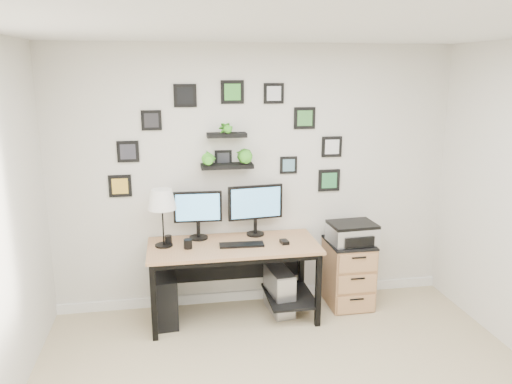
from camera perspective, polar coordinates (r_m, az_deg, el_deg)
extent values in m
plane|color=silver|center=(2.92, 7.17, 18.60)|extent=(4.00, 4.00, 0.00)
plane|color=silver|center=(4.97, 0.01, 1.60)|extent=(4.00, 0.00, 4.00)
cube|color=white|center=(5.36, 0.04, -11.61)|extent=(4.00, 0.03, 0.10)
cube|color=tan|center=(4.73, -2.58, -6.17)|extent=(1.60, 0.70, 0.03)
cube|color=black|center=(4.75, -2.58, -6.63)|extent=(1.54, 0.64, 0.05)
cube|color=black|center=(5.14, -3.03, -7.81)|extent=(1.44, 0.02, 0.41)
cube|color=black|center=(5.04, 3.83, -11.74)|extent=(0.45, 0.63, 0.03)
cube|color=black|center=(4.57, -11.61, -12.30)|extent=(0.05, 0.05, 0.72)
cube|color=black|center=(5.12, -11.44, -9.37)|extent=(0.05, 0.05, 0.72)
cube|color=black|center=(4.75, 7.13, -11.07)|extent=(0.05, 0.05, 0.72)
cube|color=black|center=(5.28, 5.22, -8.40)|extent=(0.05, 0.05, 0.72)
cylinder|color=black|center=(4.91, -6.58, -5.20)|extent=(0.19, 0.19, 0.02)
cylinder|color=black|center=(4.88, -6.60, -4.30)|extent=(0.04, 0.04, 0.16)
cube|color=black|center=(4.81, -6.68, -1.70)|extent=(0.46, 0.05, 0.30)
cube|color=#59A5D8|center=(4.79, -6.67, -1.76)|extent=(0.42, 0.02, 0.26)
cylinder|color=black|center=(4.98, -0.08, -4.82)|extent=(0.19, 0.19, 0.02)
cylinder|color=black|center=(4.96, -0.08, -3.96)|extent=(0.04, 0.04, 0.16)
cube|color=black|center=(4.88, -0.06, -1.19)|extent=(0.55, 0.09, 0.34)
cube|color=#59A5D8|center=(4.86, 0.00, -1.25)|extent=(0.49, 0.06, 0.29)
cube|color=black|center=(4.69, -1.65, -6.04)|extent=(0.42, 0.15, 0.02)
cube|color=black|center=(4.75, 3.26, -5.71)|extent=(0.08, 0.11, 0.03)
cylinder|color=black|center=(4.76, -10.48, -6.00)|extent=(0.16, 0.16, 0.02)
cylinder|color=black|center=(4.68, -10.61, -3.12)|extent=(0.01, 0.01, 0.49)
cone|color=white|center=(4.63, -10.72, -0.81)|extent=(0.27, 0.27, 0.19)
cylinder|color=black|center=(4.65, -7.78, -5.89)|extent=(0.08, 0.08, 0.09)
cylinder|color=black|center=(4.79, -9.99, -5.41)|extent=(0.07, 0.07, 0.09)
cube|color=black|center=(4.93, -10.39, -11.80)|extent=(0.25, 0.49, 0.48)
cube|color=gray|center=(5.05, 2.67, -11.17)|extent=(0.24, 0.46, 0.44)
cube|color=silver|center=(4.86, 3.54, -12.21)|extent=(0.18, 0.03, 0.41)
cube|color=tan|center=(5.24, 10.45, -9.16)|extent=(0.42, 0.50, 0.65)
cube|color=black|center=(5.12, 10.62, -5.71)|extent=(0.43, 0.51, 0.02)
cube|color=tan|center=(5.12, 11.36, -12.49)|extent=(0.39, 0.02, 0.18)
cylinder|color=black|center=(5.08, 11.45, -11.94)|extent=(0.14, 0.02, 0.02)
cube|color=tan|center=(5.02, 11.48, -10.27)|extent=(0.39, 0.02, 0.18)
cylinder|color=black|center=(4.99, 11.57, -9.69)|extent=(0.14, 0.02, 0.02)
cube|color=tan|center=(4.94, 11.60, -7.97)|extent=(0.39, 0.02, 0.18)
cylinder|color=black|center=(4.91, 11.69, -7.37)|extent=(0.14, 0.02, 0.02)
cube|color=silver|center=(5.08, 10.93, -4.74)|extent=(0.46, 0.37, 0.17)
cube|color=black|center=(5.05, 10.98, -3.65)|extent=(0.46, 0.37, 0.03)
cube|color=black|center=(4.93, 11.78, -5.66)|extent=(0.30, 0.04, 0.10)
cube|color=black|center=(4.81, -3.33, 2.99)|extent=(0.50, 0.18, 0.04)
cube|color=black|center=(4.75, -3.37, 6.52)|extent=(0.38, 0.15, 0.04)
imported|color=green|center=(4.77, -5.39, 4.74)|extent=(0.15, 0.12, 0.27)
imported|color=green|center=(4.80, -1.34, 4.87)|extent=(0.15, 0.15, 0.27)
imported|color=green|center=(4.74, -3.39, 8.29)|extent=(0.13, 0.09, 0.25)
cube|color=black|center=(4.97, 5.57, 8.41)|extent=(0.21, 0.02, 0.21)
cube|color=#3E823B|center=(4.96, 5.61, 8.39)|extent=(0.15, 0.00, 0.15)
cube|color=black|center=(4.88, 2.04, 11.20)|extent=(0.20, 0.02, 0.20)
cube|color=silver|center=(4.87, 2.07, 11.19)|extent=(0.14, 0.00, 0.14)
cube|color=black|center=(4.80, -11.87, 8.02)|extent=(0.19, 0.02, 0.19)
cube|color=black|center=(4.78, -11.87, 8.01)|extent=(0.13, 0.00, 0.13)
cube|color=black|center=(5.00, 3.74, 3.09)|extent=(0.17, 0.02, 0.17)
cube|color=#59879B|center=(4.99, 3.77, 3.07)|extent=(0.12, 0.00, 0.12)
cube|color=black|center=(5.15, 8.35, 1.33)|extent=(0.22, 0.02, 0.22)
cube|color=#2F8347|center=(5.14, 8.38, 1.31)|extent=(0.16, 0.00, 0.16)
cube|color=black|center=(4.84, -14.42, 4.50)|extent=(0.20, 0.02, 0.20)
cube|color=#2E2D37|center=(4.83, -14.43, 4.48)|extent=(0.14, 0.00, 0.14)
cube|color=black|center=(5.09, 8.66, 5.14)|extent=(0.21, 0.02, 0.21)
cube|color=silver|center=(5.08, 8.69, 5.12)|extent=(0.15, 0.00, 0.15)
cube|color=black|center=(4.87, -3.76, 3.82)|extent=(0.17, 0.02, 0.17)
cube|color=#28292E|center=(4.86, -3.75, 3.80)|extent=(0.12, 0.00, 0.12)
cube|color=black|center=(4.78, -8.11, 10.85)|extent=(0.21, 0.02, 0.21)
cube|color=black|center=(4.77, -8.10, 10.85)|extent=(0.15, 0.00, 0.15)
cube|color=black|center=(4.81, -2.72, 11.35)|extent=(0.22, 0.02, 0.22)
cube|color=green|center=(4.80, -2.70, 11.34)|extent=(0.15, 0.00, 0.15)
cube|color=black|center=(4.91, -15.27, 0.67)|extent=(0.21, 0.02, 0.21)
cube|color=gold|center=(4.90, -15.28, 0.64)|extent=(0.15, 0.00, 0.15)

